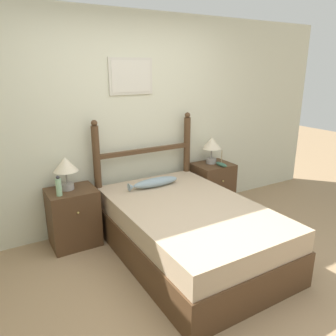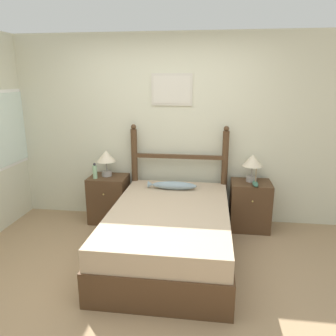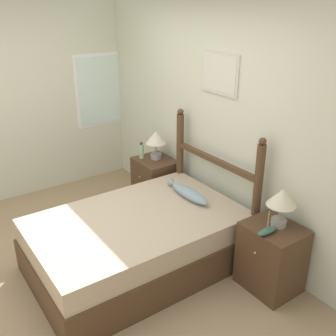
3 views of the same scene
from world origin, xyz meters
name	(u,v)px [view 1 (image 1 of 3)]	position (x,y,z in m)	size (l,w,h in m)	color
ground_plane	(208,292)	(0.00, 0.00, 0.00)	(16.00, 16.00, 0.00)	#9E7F5B
wall_back	(125,123)	(0.00, 1.73, 1.28)	(6.40, 0.08, 2.55)	beige
bed	(188,231)	(0.19, 0.61, 0.28)	(1.33, 2.05, 0.57)	#4C331E
headboard	(145,167)	(0.19, 1.59, 0.72)	(1.33, 0.09, 1.36)	#4C331E
nightstand_left	(73,217)	(-0.78, 1.46, 0.32)	(0.52, 0.45, 0.65)	#4C331E
nightstand_right	(212,186)	(1.17, 1.46, 0.32)	(0.52, 0.45, 0.65)	#4C331E
table_lamp_left	(66,167)	(-0.80, 1.49, 0.91)	(0.26, 0.26, 0.36)	gray
table_lamp_right	(212,145)	(1.17, 1.50, 0.91)	(0.26, 0.26, 0.36)	gray
bottle	(59,187)	(-0.92, 1.35, 0.75)	(0.06, 0.06, 0.22)	#99C699
model_boat	(221,164)	(1.20, 1.32, 0.68)	(0.07, 0.22, 0.22)	#386651
fish_pillow	(155,182)	(0.15, 1.27, 0.62)	(0.64, 0.15, 0.10)	#8499A3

